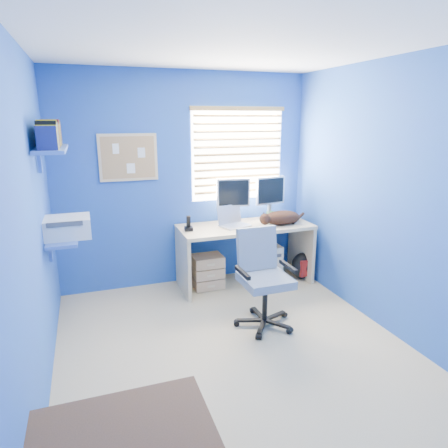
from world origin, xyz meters
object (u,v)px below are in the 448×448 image
object	(u,v)px
tower_pc	(268,260)
office_chair	(263,290)
desk	(245,255)
cat	(282,218)
laptop	(235,217)

from	to	relation	value
tower_pc	office_chair	world-z (taller)	office_chair
desk	tower_pc	world-z (taller)	desk
cat	desk	bearing A→B (deg)	155.14
tower_pc	cat	bearing A→B (deg)	-73.61
laptop	tower_pc	bearing A→B (deg)	-5.47
laptop	office_chair	world-z (taller)	laptop
laptop	desk	bearing A→B (deg)	-15.66
tower_pc	office_chair	xyz separation A→B (m)	(-0.56, -1.07, 0.13)
office_chair	desk	bearing A→B (deg)	78.00
tower_pc	laptop	bearing A→B (deg)	-171.29
laptop	tower_pc	size ratio (longest dim) A/B	0.73
office_chair	tower_pc	bearing A→B (deg)	62.17
laptop	office_chair	distance (m)	1.10
tower_pc	desk	bearing A→B (deg)	-167.66
desk	office_chair	distance (m)	1.00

